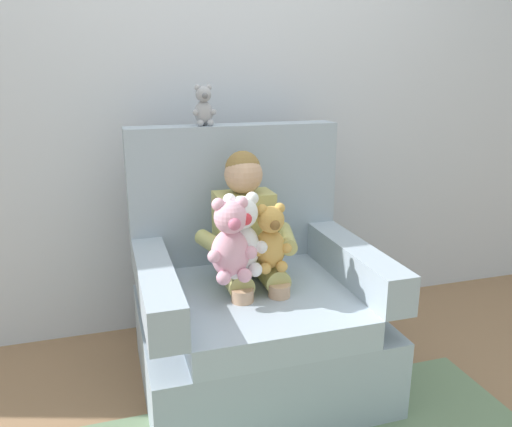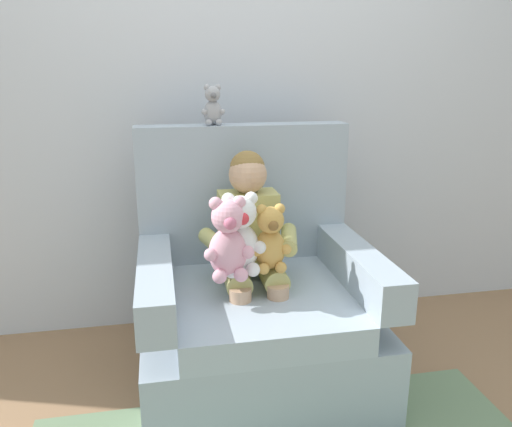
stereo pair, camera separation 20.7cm
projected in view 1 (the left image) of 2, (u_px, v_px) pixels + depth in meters
The scene contains 8 objects.
ground_plane at pixel (257, 380), 2.35m from camera, with size 8.00×8.00×0.00m, color #936D4C.
back_wall at pixel (216, 88), 2.66m from camera, with size 6.00×0.10×2.60m, color silver.
armchair at pixel (253, 307), 2.30m from camera, with size 1.02×0.91×1.14m.
seated_child at pixel (248, 236), 2.22m from camera, with size 0.45×0.39×0.82m.
plush_white at pixel (241, 236), 2.05m from camera, with size 0.20×0.17×0.34m.
plush_pink at pixel (231, 242), 1.99m from camera, with size 0.20×0.16×0.34m.
plush_honey at pixel (271, 239), 2.09m from camera, with size 0.17×0.14×0.29m.
plush_grey_on_backrest at pixel (204, 107), 2.32m from camera, with size 0.11×0.09×0.19m.
Camera 1 is at (-0.60, -1.95, 1.40)m, focal length 35.38 mm.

